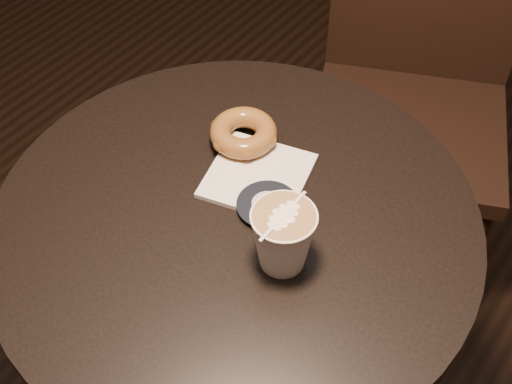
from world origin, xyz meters
TOP-DOWN VIEW (x-y plane):
  - cafe_table at (0.00, 0.00)m, footprint 0.70×0.70m
  - chair at (-0.03, 0.68)m, footprint 0.54×0.54m
  - pastry_bag at (-0.02, 0.08)m, footprint 0.17×0.17m
  - doughnut at (-0.08, 0.12)m, footprint 0.10×0.10m
  - latte_cup at (0.10, -0.02)m, footprint 0.09×0.09m

SIDE VIEW (x-z plane):
  - cafe_table at x=0.00m, z-range 0.18..0.93m
  - chair at x=-0.03m, z-range 0.06..1.09m
  - pastry_bag at x=-0.02m, z-range 0.75..0.76m
  - doughnut at x=-0.08m, z-range 0.76..0.79m
  - latte_cup at x=0.10m, z-range 0.75..0.85m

